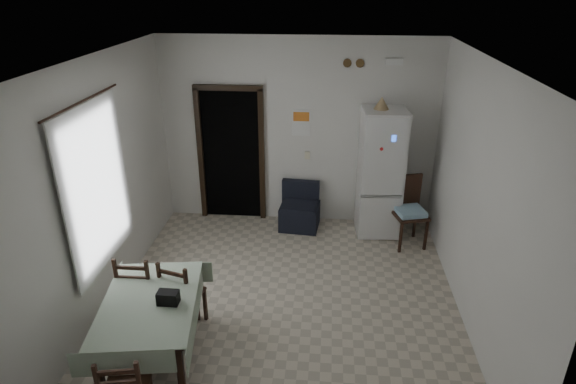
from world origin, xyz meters
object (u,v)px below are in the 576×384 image
Objects in this scene: fridge at (380,173)px; corner_chair at (410,213)px; navy_seat at (300,207)px; dining_table at (153,330)px; dining_chair_far_left at (141,288)px; dining_chair_far_right at (183,293)px.

corner_chair is (0.42, -0.40, -0.45)m from fridge.
navy_seat is at bearing 150.77° from corner_chair.
corner_chair is at bearing 32.89° from dining_table.
dining_table is 0.64m from dining_chair_far_left.
dining_chair_far_right is at bearing 178.31° from dining_chair_far_left.
dining_table is (-2.93, -2.60, -0.16)m from corner_chair.
corner_chair reaches higher than navy_seat.
dining_chair_far_right is (-2.76, -2.07, -0.07)m from corner_chair.
corner_chair is 1.10× the size of dining_chair_far_left.
corner_chair is at bearing -127.91° from dining_chair_far_right.
fridge is 3.77m from dining_chair_far_left.
dining_table reaches higher than navy_seat.
dining_chair_far_left is (-3.25, -2.05, -0.05)m from corner_chair.
fridge reaches higher than navy_seat.
fridge reaches higher than dining_chair_far_left.
dining_chair_far_left is 1.05× the size of dining_chair_far_right.
navy_seat is at bearing 57.81° from dining_table.
dining_chair_far_right is (-2.34, -2.47, -0.52)m from fridge.
navy_seat is 2.94m from dining_chair_far_left.
dining_table is (-1.31, -3.00, 0.00)m from navy_seat.
fridge is 3.96m from dining_table.
dining_chair_far_left reaches higher than dining_table.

